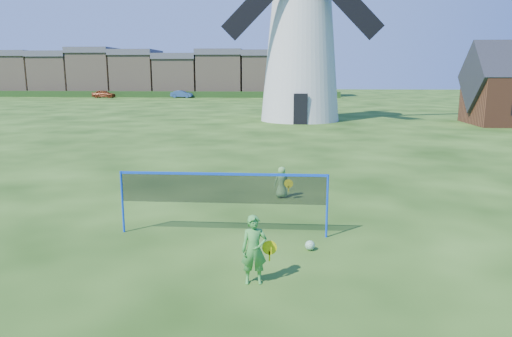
{
  "coord_description": "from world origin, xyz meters",
  "views": [
    {
      "loc": [
        1.07,
        -11.12,
        3.87
      ],
      "look_at": [
        0.2,
        0.5,
        1.5
      ],
      "focal_mm": 32.76,
      "sensor_mm": 36.0,
      "label": 1
    }
  ],
  "objects_px": {
    "badminton_net": "(223,189)",
    "car_left": "(104,94)",
    "player_boy": "(282,182)",
    "play_ball": "(310,245)",
    "car_right": "(182,94)",
    "player_girl": "(254,250)",
    "windmill": "(301,37)"
  },
  "relations": [
    {
      "from": "player_boy",
      "to": "play_ball",
      "type": "relative_size",
      "value": 4.52
    },
    {
      "from": "windmill",
      "to": "play_ball",
      "type": "distance_m",
      "value": 30.36
    },
    {
      "from": "play_ball",
      "to": "player_boy",
      "type": "bearing_deg",
      "value": 99.21
    },
    {
      "from": "windmill",
      "to": "player_boy",
      "type": "xyz_separation_m",
      "value": [
        -0.98,
        -25.12,
        -6.34
      ]
    },
    {
      "from": "badminton_net",
      "to": "player_boy",
      "type": "bearing_deg",
      "value": 69.47
    },
    {
      "from": "badminton_net",
      "to": "car_right",
      "type": "bearing_deg",
      "value": 104.02
    },
    {
      "from": "car_left",
      "to": "player_girl",
      "type": "bearing_deg",
      "value": -152.82
    },
    {
      "from": "badminton_net",
      "to": "player_boy",
      "type": "height_order",
      "value": "badminton_net"
    },
    {
      "from": "player_girl",
      "to": "play_ball",
      "type": "bearing_deg",
      "value": 49.49
    },
    {
      "from": "player_boy",
      "to": "car_right",
      "type": "bearing_deg",
      "value": -83.75
    },
    {
      "from": "player_girl",
      "to": "car_left",
      "type": "xyz_separation_m",
      "value": [
        -29.8,
        66.49,
        -0.03
      ]
    },
    {
      "from": "car_left",
      "to": "car_right",
      "type": "distance_m",
      "value": 12.62
    },
    {
      "from": "badminton_net",
      "to": "player_boy",
      "type": "xyz_separation_m",
      "value": [
        1.35,
        3.6,
        -0.64
      ]
    },
    {
      "from": "badminton_net",
      "to": "car_left",
      "type": "bearing_deg",
      "value": 114.31
    },
    {
      "from": "car_right",
      "to": "windmill",
      "type": "bearing_deg",
      "value": -149.33
    },
    {
      "from": "player_girl",
      "to": "car_right",
      "type": "distance_m",
      "value": 70.09
    },
    {
      "from": "player_boy",
      "to": "player_girl",
      "type": "bearing_deg",
      "value": 76.76
    },
    {
      "from": "car_right",
      "to": "player_girl",
      "type": "bearing_deg",
      "value": -162.07
    },
    {
      "from": "windmill",
      "to": "player_girl",
      "type": "xyz_separation_m",
      "value": [
        -1.37,
        -31.36,
        -6.18
      ]
    },
    {
      "from": "badminton_net",
      "to": "car_right",
      "type": "relative_size",
      "value": 1.43
    },
    {
      "from": "player_girl",
      "to": "player_boy",
      "type": "xyz_separation_m",
      "value": [
        0.38,
        6.24,
        -0.16
      ]
    },
    {
      "from": "play_ball",
      "to": "car_right",
      "type": "xyz_separation_m",
      "value": [
        -18.38,
        66.17,
        0.47
      ]
    },
    {
      "from": "badminton_net",
      "to": "play_ball",
      "type": "bearing_deg",
      "value": -23.01
    },
    {
      "from": "badminton_net",
      "to": "play_ball",
      "type": "xyz_separation_m",
      "value": [
        2.08,
        -0.88,
        -1.03
      ]
    },
    {
      "from": "player_girl",
      "to": "car_right",
      "type": "height_order",
      "value": "player_girl"
    },
    {
      "from": "car_left",
      "to": "car_right",
      "type": "bearing_deg",
      "value": -80.41
    },
    {
      "from": "play_ball",
      "to": "car_right",
      "type": "distance_m",
      "value": 68.68
    },
    {
      "from": "player_boy",
      "to": "car_right",
      "type": "relative_size",
      "value": 0.28
    },
    {
      "from": "player_girl",
      "to": "car_left",
      "type": "relative_size",
      "value": 0.36
    },
    {
      "from": "player_boy",
      "to": "windmill",
      "type": "bearing_deg",
      "value": -101.96
    },
    {
      "from": "badminton_net",
      "to": "player_girl",
      "type": "xyz_separation_m",
      "value": [
        0.96,
        -2.64,
        -0.48
      ]
    },
    {
      "from": "player_boy",
      "to": "play_ball",
      "type": "xyz_separation_m",
      "value": [
        0.73,
        -4.48,
        -0.39
      ]
    }
  ]
}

